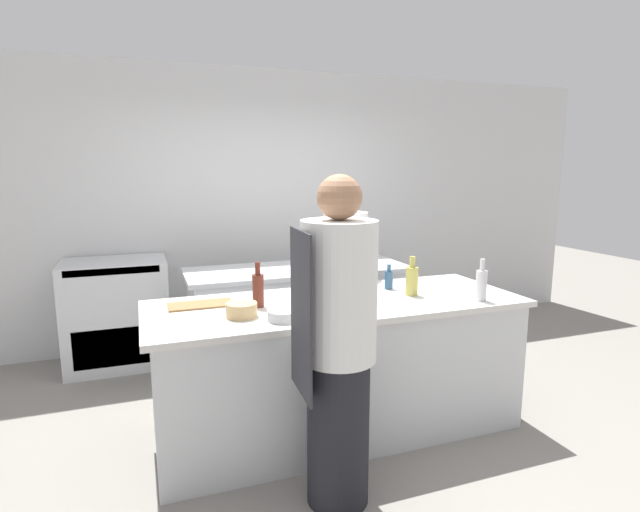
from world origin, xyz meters
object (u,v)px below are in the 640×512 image
bottle_vinegar (258,289)px  bowl_mixing_large (242,310)px  bowl_ceramic_blue (347,289)px  bowl_prep_small (283,315)px  chef_at_prep_near (338,347)px  bottle_wine (366,299)px  oven_range (117,313)px  bottle_sauce (481,284)px  chef_at_stove (345,287)px  bottle_cooking_oil (389,279)px  bottle_olive_oil (412,280)px

bottle_vinegar → bowl_mixing_large: bottle_vinegar is taller
bowl_mixing_large → bowl_ceramic_blue: bowl_mixing_large is taller
bowl_prep_small → bowl_ceramic_blue: bearing=37.4°
chef_at_prep_near → bowl_mixing_large: 0.71m
chef_at_prep_near → bottle_wine: size_ratio=9.26×
bottle_vinegar → bowl_prep_small: 0.36m
bowl_ceramic_blue → chef_at_prep_near: bearing=-115.7°
chef_at_prep_near → bowl_mixing_large: bearing=36.5°
oven_range → bottle_sauce: 3.21m
chef_at_prep_near → bowl_prep_small: (-0.17, 0.43, 0.07)m
oven_range → bowl_prep_small: same height
chef_at_stove → bottle_cooking_oil: chef_at_stove is taller
bowl_mixing_large → oven_range: bearing=112.5°
bottle_wine → chef_at_stove: bearing=74.1°
bottle_sauce → oven_range: bearing=138.8°
bottle_wine → bowl_prep_small: size_ratio=1.02×
bowl_mixing_large → bottle_cooking_oil: bearing=15.6°
bottle_cooking_oil → oven_range: bearing=141.1°
oven_range → bottle_wine: (1.55, -2.03, 0.51)m
bottle_vinegar → bottle_wine: (0.62, -0.31, -0.04)m
oven_range → bowl_ceramic_blue: bearing=-44.9°
bowl_prep_small → bottle_vinegar: bearing=102.0°
bowl_ceramic_blue → bottle_wine: bearing=-96.9°
chef_at_stove → bowl_mixing_large: (-1.05, -0.88, 0.15)m
chef_at_prep_near → bowl_prep_small: size_ratio=9.40×
bottle_vinegar → bottle_cooking_oil: (1.02, 0.14, -0.04)m
bowl_prep_small → bowl_ceramic_blue: 0.76m
chef_at_prep_near → chef_at_stove: size_ratio=1.08×
chef_at_stove → bottle_sauce: 1.21m
chef_at_stove → bottle_wine: 1.06m
chef_at_stove → bottle_cooking_oil: (0.11, -0.55, 0.18)m
chef_at_stove → bottle_cooking_oil: size_ratio=8.91×
oven_range → bottle_sauce: bottle_sauce is taller
chef_at_prep_near → bowl_ceramic_blue: 0.99m
chef_at_stove → bottle_sauce: chef_at_stove is taller
bottle_vinegar → bowl_ceramic_blue: bearing=10.3°
bottle_olive_oil → bowl_mixing_large: size_ratio=1.47×
bottle_vinegar → bowl_mixing_large: bearing=-128.6°
bottle_wine → bottle_sauce: bottle_sauce is taller
bottle_vinegar → bottle_wine: bottle_vinegar is taller
bowl_ceramic_blue → bottle_vinegar: bearing=-169.7°
bottle_vinegar → bottle_sauce: 1.49m
bottle_olive_oil → bowl_ceramic_blue: (-0.41, 0.20, -0.08)m
bottle_olive_oil → bottle_sauce: size_ratio=0.97×
bottle_olive_oil → bowl_prep_small: 1.05m
bottle_sauce → bowl_mixing_large: size_ratio=1.52×
chef_at_prep_near → chef_at_stove: bearing=-21.4°
bottle_vinegar → bowl_mixing_large: size_ratio=1.56×
chef_at_prep_near → bottle_cooking_oil: chef_at_prep_near is taller
bottle_sauce → chef_at_stove: bearing=117.1°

